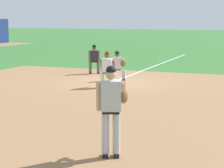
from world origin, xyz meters
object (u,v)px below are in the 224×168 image
at_px(pitcher, 112,106).
at_px(baseball, 125,97).
at_px(first_base_bag, 113,81).
at_px(umpire, 94,58).
at_px(baserunner, 107,68).
at_px(first_baseman, 118,65).

bearing_deg(pitcher, baseball, 17.15).
xyz_separation_m(first_base_bag, umpire, (2.31, 1.89, 0.75)).
bearing_deg(umpire, first_base_bag, -140.67).
bearing_deg(baseball, first_base_bag, 27.40).
height_order(baseball, pitcher, pitcher).
distance_m(first_base_bag, umpire, 3.08).
height_order(first_base_bag, baserunner, baserunner).
relative_size(baseball, umpire, 0.05).
height_order(first_base_bag, umpire, umpire).
xyz_separation_m(first_base_bag, baseball, (-3.33, -1.72, -0.01)).
xyz_separation_m(pitcher, umpire, (11.91, 5.55, -0.27)).
bearing_deg(first_baseman, baserunner, -172.48).
relative_size(first_base_bag, umpire, 0.26).
distance_m(pitcher, first_baseman, 10.62).
bearing_deg(baseball, first_baseman, 24.15).
xyz_separation_m(first_base_bag, first_baseman, (0.39, -0.06, 0.69)).
height_order(pitcher, first_baseman, pitcher).
bearing_deg(umpire, pitcher, -155.00).
distance_m(first_baseman, baserunner, 1.85).
xyz_separation_m(baseball, first_baseman, (3.72, 1.67, 0.69)).
bearing_deg(baseball, pitcher, -162.85).
relative_size(first_base_bag, baseball, 5.14).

